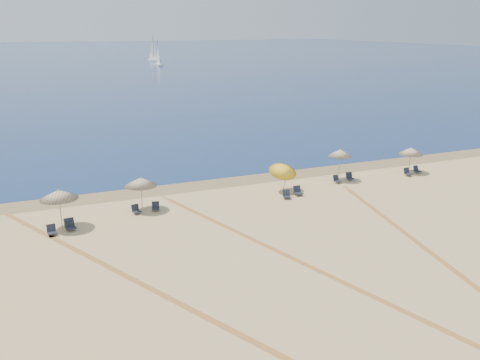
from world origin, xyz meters
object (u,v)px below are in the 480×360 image
object	(u,v)px
chair_10	(407,172)
sailboat_3	(153,54)
chair_2	(52,231)
chair_3	(70,225)
umbrella_5	(411,151)
chair_6	(287,195)
chair_5	(156,207)
chair_9	(350,177)
chair_8	(337,179)
umbrella_1	(59,194)
chair_7	(298,191)
sailboat_1	(158,58)
chair_4	(136,210)
chair_11	(417,170)
umbrella_2	(141,182)
umbrella_3	(283,169)
umbrella_4	(340,153)

from	to	relation	value
chair_10	sailboat_3	distance (m)	150.19
chair_2	chair_3	world-z (taller)	chair_3
chair_2	chair_3	size ratio (longest dim) A/B	0.85
chair_2	umbrella_5	bearing A→B (deg)	-0.41
chair_6	chair_3	bearing A→B (deg)	-162.16
chair_5	chair_9	xyz separation A→B (m)	(15.98, 1.05, 0.01)
chair_8	sailboat_3	distance (m)	150.45
chair_2	umbrella_1	bearing A→B (deg)	45.36
chair_6	chair_7	distance (m)	1.14
umbrella_1	sailboat_3	distance (m)	156.31
chair_8	chair_10	size ratio (longest dim) A/B	1.02
chair_7	chair_9	bearing A→B (deg)	18.59
chair_8	sailboat_1	size ratio (longest dim) A/B	0.09
umbrella_1	chair_9	distance (m)	22.17
chair_5	chair_8	distance (m)	14.65
chair_2	sailboat_1	bearing A→B (deg)	67.71
chair_4	chair_11	distance (m)	23.75
umbrella_1	chair_3	xyz separation A→B (m)	(0.43, -0.39, -1.88)
umbrella_2	chair_11	bearing A→B (deg)	0.99
chair_5	chair_11	xyz separation A→B (m)	(22.41, 0.71, 0.00)
chair_11	sailboat_3	size ratio (longest dim) A/B	0.08
chair_4	chair_5	world-z (taller)	chair_4
chair_2	sailboat_1	xyz separation A→B (m)	(37.86, 129.09, 2.06)
sailboat_3	umbrella_1	bearing A→B (deg)	-135.16
chair_2	sailboat_1	distance (m)	134.55
umbrella_5	chair_7	xyz separation A→B (m)	(-11.49, -1.72, -1.58)
sailboat_3	chair_11	bearing A→B (deg)	-124.77
chair_2	chair_9	size ratio (longest dim) A/B	0.97
umbrella_3	sailboat_1	size ratio (longest dim) A/B	0.32
chair_10	chair_3	bearing A→B (deg)	177.70
chair_4	sailboat_3	xyz separation A→B (m)	(36.32, 149.93, 2.27)
chair_8	chair_11	bearing A→B (deg)	-12.16
umbrella_5	chair_6	distance (m)	12.84
umbrella_2	chair_6	xyz separation A→B (m)	(10.07, -1.40, -1.74)
chair_7	chair_8	world-z (taller)	chair_7
umbrella_4	chair_4	world-z (taller)	umbrella_4
umbrella_5	chair_8	size ratio (longest dim) A/B	3.22
chair_7	umbrella_1	bearing A→B (deg)	-178.26
chair_3	chair_11	size ratio (longest dim) A/B	1.23
umbrella_1	chair_3	world-z (taller)	umbrella_1
chair_9	sailboat_1	world-z (taller)	sailboat_1
umbrella_2	umbrella_3	size ratio (longest dim) A/B	0.96
chair_7	chair_4	bearing A→B (deg)	177.63
umbrella_3	chair_7	size ratio (longest dim) A/B	3.63
chair_2	chair_6	bearing A→B (deg)	-3.41
chair_7	sailboat_1	bearing A→B (deg)	81.62
umbrella_2	umbrella_1	bearing A→B (deg)	-165.77
chair_7	chair_11	xyz separation A→B (m)	(12.09, 1.47, -0.04)
umbrella_1	umbrella_3	world-z (taller)	umbrella_1
chair_9	chair_7	bearing A→B (deg)	-152.88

